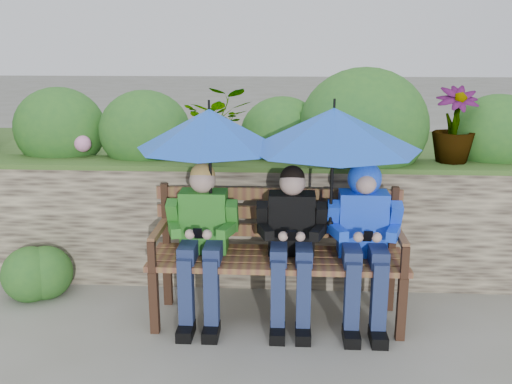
# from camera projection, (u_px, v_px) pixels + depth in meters

# --- Properties ---
(ground) EXTENTS (60.00, 60.00, 0.00)m
(ground) POSITION_uv_depth(u_px,v_px,m) (255.00, 320.00, 4.19)
(ground) COLOR #6C6B5B
(ground) RESTS_ON ground
(garden_backdrop) EXTENTS (8.00, 2.87, 1.87)m
(garden_backdrop) POSITION_uv_depth(u_px,v_px,m) (249.00, 185.00, 5.59)
(garden_backdrop) COLOR #3C332B
(garden_backdrop) RESTS_ON ground
(park_bench) EXTENTS (1.82, 0.53, 0.96)m
(park_bench) POSITION_uv_depth(u_px,v_px,m) (278.00, 246.00, 4.13)
(park_bench) COLOR #311E13
(park_bench) RESTS_ON ground
(boy_left) EXTENTS (0.50, 0.58, 1.16)m
(boy_left) POSITION_uv_depth(u_px,v_px,m) (202.00, 235.00, 4.05)
(boy_left) COLOR #2C5F1F
(boy_left) RESTS_ON ground
(boy_middle) EXTENTS (0.49, 0.57, 1.14)m
(boy_middle) POSITION_uv_depth(u_px,v_px,m) (291.00, 237.00, 4.02)
(boy_middle) COLOR black
(boy_middle) RESTS_ON ground
(boy_right) EXTENTS (0.51, 0.62, 1.18)m
(boy_right) POSITION_uv_depth(u_px,v_px,m) (364.00, 230.00, 3.99)
(boy_right) COLOR #121AD4
(boy_right) RESTS_ON ground
(umbrella_left) EXTENTS (1.02, 1.02, 0.89)m
(umbrella_left) POSITION_uv_depth(u_px,v_px,m) (209.00, 129.00, 3.90)
(umbrella_left) COLOR blue
(umbrella_left) RESTS_ON ground
(umbrella_right) EXTENTS (1.20, 1.20, 0.89)m
(umbrella_right) POSITION_uv_depth(u_px,v_px,m) (334.00, 129.00, 3.81)
(umbrella_right) COLOR blue
(umbrella_right) RESTS_ON ground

